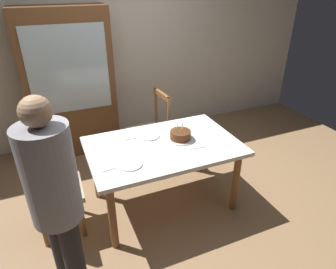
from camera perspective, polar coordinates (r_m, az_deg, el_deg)
name	(u,v)px	position (r m, az deg, el deg)	size (l,w,h in m)	color
ground	(164,202)	(3.30, -0.82, -12.96)	(6.40, 6.40, 0.00)	#93704C
back_wall	(113,49)	(4.35, -10.66, 16.09)	(6.40, 0.10, 2.60)	silver
dining_table	(163,152)	(2.92, -0.90, -3.48)	(1.47, 0.95, 0.73)	white
birthday_cake	(180,136)	(2.95, 2.43, -0.20)	(0.28, 0.28, 0.16)	silver
plate_near_celebrant	(130,164)	(2.59, -7.41, -5.74)	(0.22, 0.22, 0.01)	white
plate_far_side	(149,136)	(3.03, -3.75, -0.25)	(0.22, 0.22, 0.01)	white
fork_near_celebrant	(112,169)	(2.56, -10.83, -6.55)	(0.18, 0.02, 0.01)	silver
fork_far_side	(134,138)	(3.00, -6.72, -0.73)	(0.18, 0.02, 0.01)	silver
fork_near_guest	(198,148)	(2.83, 5.86, -2.58)	(0.18, 0.02, 0.01)	silver
chair_spindle_back	(150,132)	(3.71, -3.48, 0.57)	(0.47, 0.47, 0.95)	tan
chair_upholstered	(45,186)	(2.87, -22.74, -9.27)	(0.45, 0.45, 0.95)	tan
person_celebrant	(56,200)	(2.03, -20.98, -11.77)	(0.32, 0.32, 1.63)	#262328
china_cabinet	(70,85)	(4.06, -18.51, 9.20)	(1.10, 0.45, 1.90)	brown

